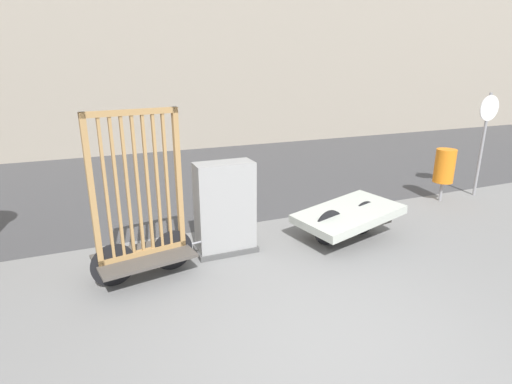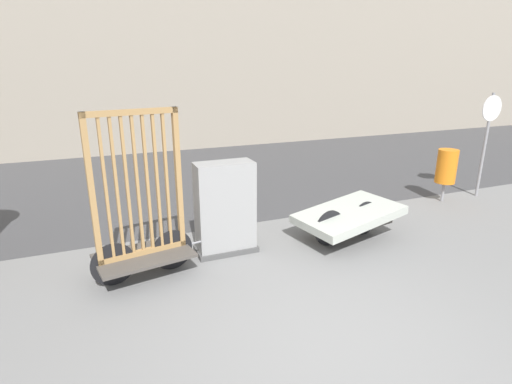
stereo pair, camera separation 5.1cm
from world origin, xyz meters
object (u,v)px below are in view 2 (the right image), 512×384
(bike_cart_with_mattress, at_px, (348,216))
(sign_post, at_px, (488,131))
(bike_cart_with_bedframe, at_px, (142,224))
(utility_cabinet, at_px, (225,211))
(trash_bin, at_px, (447,167))

(bike_cart_with_mattress, xyz_separation_m, sign_post, (3.98, 0.88, 1.03))
(bike_cart_with_bedframe, relative_size, sign_post, 1.01)
(bike_cart_with_bedframe, bearing_deg, sign_post, -3.39)
(bike_cart_with_mattress, bearing_deg, bike_cart_with_bedframe, 169.77)
(bike_cart_with_mattress, relative_size, utility_cabinet, 1.56)
(bike_cart_with_mattress, distance_m, trash_bin, 3.13)
(bike_cart_with_mattress, xyz_separation_m, trash_bin, (2.98, 0.89, 0.35))
(trash_bin, bearing_deg, bike_cart_with_mattress, -163.42)
(utility_cabinet, bearing_deg, sign_post, 5.36)
(bike_cart_with_mattress, bearing_deg, utility_cabinet, 160.63)
(utility_cabinet, bearing_deg, bike_cart_with_bedframe, -165.59)
(bike_cart_with_mattress, bearing_deg, trash_bin, 6.35)
(trash_bin, bearing_deg, sign_post, -0.47)
(trash_bin, xyz_separation_m, sign_post, (1.00, -0.01, 0.68))
(bike_cart_with_mattress, distance_m, sign_post, 4.20)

